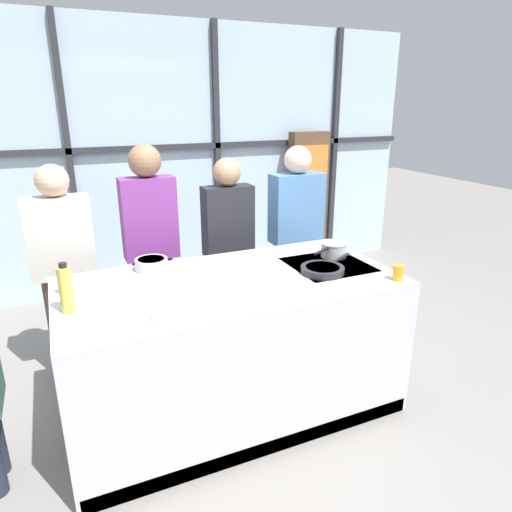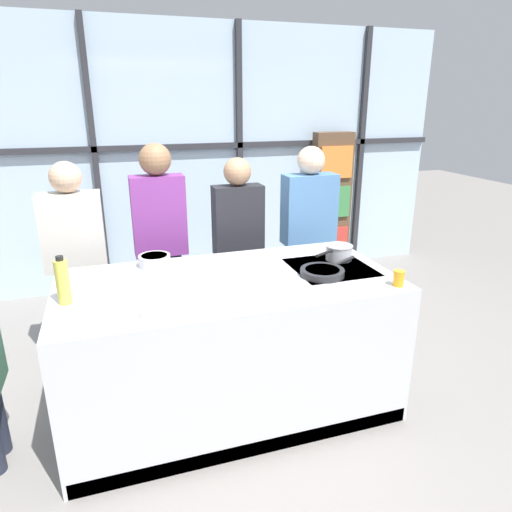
# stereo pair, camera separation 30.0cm
# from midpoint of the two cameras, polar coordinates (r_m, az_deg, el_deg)

# --- Properties ---
(ground_plane) EXTENTS (18.00, 18.00, 0.00)m
(ground_plane) POSITION_cam_midpoint_polar(r_m,az_deg,el_deg) (3.35, -0.42, -18.03)
(ground_plane) COLOR gray
(back_window_wall) EXTENTS (6.40, 0.10, 2.80)m
(back_window_wall) POSITION_cam_midpoint_polar(r_m,az_deg,el_deg) (5.09, -8.98, 11.82)
(back_window_wall) COLOR silver
(back_window_wall) RESTS_ON ground_plane
(bookshelf) EXTENTS (0.47, 0.19, 1.67)m
(bookshelf) POSITION_cam_midpoint_polar(r_m,az_deg,el_deg) (5.62, 10.88, 6.48)
(bookshelf) COLOR brown
(bookshelf) RESTS_ON ground_plane
(demo_island) EXTENTS (2.11, 1.05, 0.94)m
(demo_island) POSITION_cam_midpoint_polar(r_m,az_deg,el_deg) (3.09, -0.41, -11.08)
(demo_island) COLOR silver
(demo_island) RESTS_ON ground_plane
(spectator_far_left) EXTENTS (0.44, 0.22, 1.61)m
(spectator_far_left) POSITION_cam_midpoint_polar(r_m,az_deg,el_deg) (3.62, -19.43, 0.01)
(spectator_far_left) COLOR #47382D
(spectator_far_left) RESTS_ON ground_plane
(spectator_center_left) EXTENTS (0.41, 0.24, 1.72)m
(spectator_center_left) POSITION_cam_midpoint_polar(r_m,az_deg,el_deg) (3.62, -9.55, 2.31)
(spectator_center_left) COLOR #232838
(spectator_center_left) RESTS_ON ground_plane
(spectator_center_right) EXTENTS (0.41, 0.22, 1.59)m
(spectator_center_right) POSITION_cam_midpoint_polar(r_m,az_deg,el_deg) (3.78, 0.04, 1.92)
(spectator_center_right) COLOR #47382D
(spectator_center_right) RESTS_ON ground_plane
(spectator_far_right) EXTENTS (0.46, 0.23, 1.66)m
(spectator_far_right) POSITION_cam_midpoint_polar(r_m,az_deg,el_deg) (4.01, 8.69, 3.10)
(spectator_far_right) COLOR #232838
(spectator_far_right) RESTS_ON ground_plane
(frying_pan) EXTENTS (0.47, 0.33, 0.04)m
(frying_pan) POSITION_cam_midpoint_polar(r_m,az_deg,el_deg) (3.00, 11.22, -2.00)
(frying_pan) COLOR #232326
(frying_pan) RESTS_ON demo_island
(saucepan) EXTENTS (0.33, 0.22, 0.11)m
(saucepan) POSITION_cam_midpoint_polar(r_m,az_deg,el_deg) (3.30, 12.89, 0.46)
(saucepan) COLOR silver
(saucepan) RESTS_ON demo_island
(white_plate) EXTENTS (0.26, 0.26, 0.01)m
(white_plate) POSITION_cam_midpoint_polar(r_m,az_deg,el_deg) (2.47, -8.03, -6.86)
(white_plate) COLOR white
(white_plate) RESTS_ON demo_island
(mixing_bowl) EXTENTS (0.22, 0.22, 0.08)m
(mixing_bowl) POSITION_cam_midpoint_polar(r_m,az_deg,el_deg) (3.15, -9.93, -0.55)
(mixing_bowl) COLOR silver
(mixing_bowl) RESTS_ON demo_island
(oil_bottle) EXTENTS (0.07, 0.07, 0.28)m
(oil_bottle) POSITION_cam_midpoint_polar(r_m,az_deg,el_deg) (2.66, -20.08, -3.08)
(oil_bottle) COLOR #E0CC4C
(oil_bottle) RESTS_ON demo_island
(pepper_grinder) EXTENTS (0.04, 0.04, 0.17)m
(pepper_grinder) POSITION_cam_midpoint_polar(r_m,az_deg,el_deg) (2.92, -20.07, -2.25)
(pepper_grinder) COLOR #332319
(pepper_grinder) RESTS_ON demo_island
(juice_glass_near) EXTENTS (0.07, 0.07, 0.10)m
(juice_glass_near) POSITION_cam_midpoint_polar(r_m,az_deg,el_deg) (2.94, 20.24, -2.69)
(juice_glass_near) COLOR orange
(juice_glass_near) RESTS_ON demo_island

